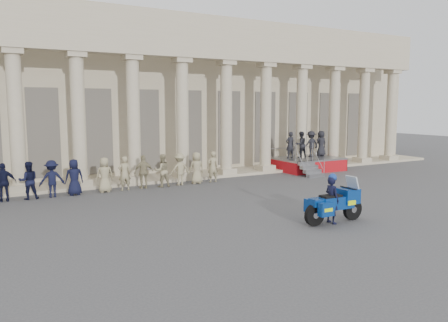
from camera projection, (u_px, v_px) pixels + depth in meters
ground at (240, 216)px, 15.40m from camera, size 90.00×90.00×0.00m
building at (121, 96)px, 27.65m from camera, size 40.00×12.50×9.00m
officer_rank at (13, 182)px, 17.81m from camera, size 18.42×0.60×1.58m
reviewing_stand at (308, 150)px, 26.31m from camera, size 3.84×3.78×2.35m
motorcycle at (335, 203)px, 14.46m from camera, size 2.37×0.97×1.52m
rider at (332, 198)px, 14.37m from camera, size 0.39×0.58×1.67m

